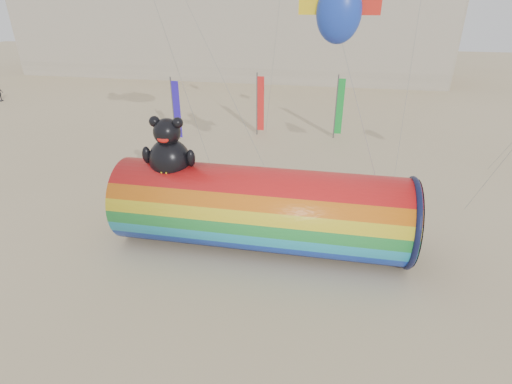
# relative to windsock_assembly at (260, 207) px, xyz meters

# --- Properties ---
(ground) EXTENTS (160.00, 160.00, 0.00)m
(ground) POSITION_rel_windsock_assembly_xyz_m (-0.86, -0.69, -2.05)
(ground) COLOR #CCB58C
(ground) RESTS_ON ground
(windsock_assembly) EXTENTS (13.42, 4.09, 6.19)m
(windsock_assembly) POSITION_rel_windsock_assembly_xyz_m (0.00, 0.00, 0.00)
(windsock_assembly) COLOR red
(windsock_assembly) RESTS_ON ground
(kite_handler) EXTENTS (0.65, 0.47, 1.67)m
(kite_handler) POSITION_rel_windsock_assembly_xyz_m (3.80, 2.31, -1.22)
(kite_handler) COLOR #56595D
(kite_handler) RESTS_ON ground
(fabric_bundle) EXTENTS (2.62, 1.35, 0.41)m
(fabric_bundle) POSITION_rel_windsock_assembly_xyz_m (3.63, 0.57, -1.88)
(fabric_bundle) COLOR #35090B
(fabric_bundle) RESTS_ON ground
(festival_banners) EXTENTS (13.30, 3.49, 5.20)m
(festival_banners) POSITION_rel_windsock_assembly_xyz_m (-2.95, 15.64, 0.59)
(festival_banners) COLOR #59595E
(festival_banners) RESTS_ON ground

